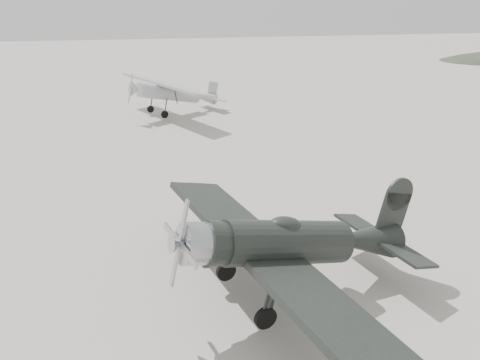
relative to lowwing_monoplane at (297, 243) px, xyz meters
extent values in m
plane|color=#A29A8F|center=(-2.23, 5.12, -1.88)|extent=(160.00, 160.00, 0.00)
cylinder|color=black|center=(-0.35, -0.10, 0.07)|extent=(4.20, 2.29, 1.27)
cone|color=black|center=(2.55, 0.70, 0.11)|extent=(2.59, 1.77, 1.18)
cylinder|color=#ACAFB1|center=(-3.03, -0.83, 0.07)|extent=(1.09, 1.30, 1.13)
cone|color=#ACAFB1|center=(-3.55, -0.97, 0.07)|extent=(0.44, 0.58, 0.51)
cube|color=#ACAFB1|center=(-3.49, -0.96, 0.07)|extent=(0.10, 0.17, 2.37)
ellipsoid|color=black|center=(-0.52, -0.14, 0.63)|extent=(1.13, 0.86, 0.42)
cube|color=black|center=(-0.96, -0.26, -0.25)|extent=(4.73, 11.04, 0.20)
cube|color=black|center=(3.25, 0.89, 0.16)|extent=(1.97, 3.95, 0.09)
cube|color=black|center=(3.38, 0.93, 0.93)|extent=(1.08, 0.38, 1.64)
cylinder|color=black|center=(-0.99, -1.54, -1.50)|extent=(0.64, 0.30, 0.62)
cylinder|color=black|center=(-1.64, 0.83, -1.50)|extent=(0.64, 0.30, 0.62)
cylinder|color=#333333|center=(-0.99, -1.54, -0.89)|extent=(0.12, 0.12, 1.27)
cylinder|color=#333333|center=(-1.64, 0.83, -0.89)|extent=(0.12, 0.12, 1.27)
cylinder|color=black|center=(3.47, 0.95, -0.28)|extent=(0.21, 0.12, 0.20)
cylinder|color=#9EA1A3|center=(-2.41, 23.21, -0.19)|extent=(4.83, 3.19, 1.04)
cone|color=#9EA1A3|center=(0.52, 24.74, -0.19)|extent=(1.94, 1.62, 0.94)
cone|color=#9EA1A3|center=(-4.84, 21.95, -0.19)|extent=(0.96, 1.13, 0.98)
cube|color=#9EA1A3|center=(-5.17, 21.77, -0.19)|extent=(0.10, 0.14, 2.08)
cube|color=#9EA1A3|center=(-2.75, 23.04, 0.40)|extent=(6.39, 10.03, 0.17)
cube|color=#9EA1A3|center=(0.93, 24.96, -0.14)|extent=(2.24, 3.24, 0.08)
cube|color=#9EA1A3|center=(1.02, 25.00, 0.47)|extent=(0.79, 0.46, 1.23)
cylinder|color=black|center=(-2.60, 21.94, -1.62)|extent=(0.53, 0.36, 0.53)
cylinder|color=black|center=(-3.56, 23.78, -1.62)|extent=(0.53, 0.36, 0.53)
cylinder|color=#333333|center=(-2.60, 21.94, -1.08)|extent=(0.11, 0.11, 1.13)
cylinder|color=#333333|center=(-3.56, 23.78, -1.08)|extent=(0.11, 0.11, 1.13)
cylinder|color=black|center=(1.10, 25.04, -0.47)|extent=(0.18, 0.14, 0.17)
cube|color=slate|center=(-1.40, 3.12, -1.43)|extent=(1.82, 1.14, 0.91)
camera|label=1|loc=(-3.88, -11.28, 6.74)|focal=35.00mm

